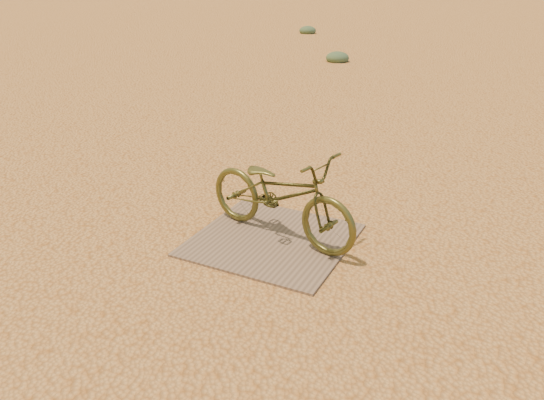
% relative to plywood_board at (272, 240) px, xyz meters
% --- Properties ---
extents(ground, '(120.00, 120.00, 0.00)m').
position_rel_plywood_board_xyz_m(ground, '(0.22, 0.37, -0.01)').
color(ground, tan).
rests_on(ground, ground).
extents(plywood_board, '(1.37, 1.34, 0.02)m').
position_rel_plywood_board_xyz_m(plywood_board, '(0.00, 0.00, 0.00)').
color(plywood_board, '#79614D').
rests_on(plywood_board, ground).
extents(bicycle, '(1.70, 0.90, 0.85)m').
position_rel_plywood_board_xyz_m(bicycle, '(0.04, 0.09, 0.43)').
color(bicycle, '#4B4A1F').
rests_on(bicycle, plywood_board).
extents(kale_a, '(0.61, 0.61, 0.33)m').
position_rel_plywood_board_xyz_m(kale_a, '(-2.90, 9.63, -0.01)').
color(kale_a, '#4B6545').
rests_on(kale_a, ground).
extents(kale_c, '(0.62, 0.62, 0.34)m').
position_rel_plywood_board_xyz_m(kale_c, '(-6.06, 15.04, -0.01)').
color(kale_c, '#4B6545').
rests_on(kale_c, ground).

